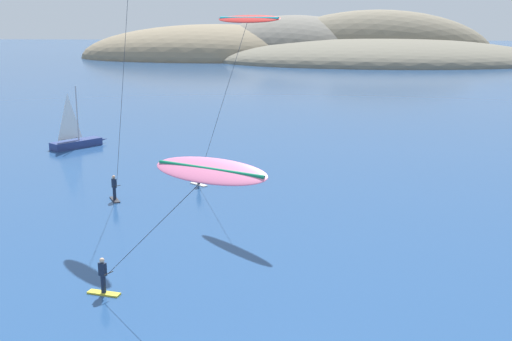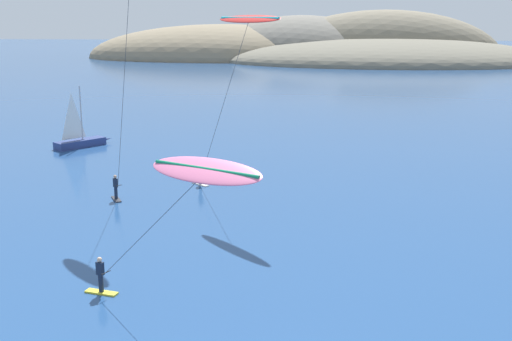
{
  "view_description": "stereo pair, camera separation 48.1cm",
  "coord_description": "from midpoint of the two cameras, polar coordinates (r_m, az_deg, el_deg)",
  "views": [
    {
      "loc": [
        2.91,
        -15.89,
        12.06
      ],
      "look_at": [
        0.11,
        20.03,
        3.27
      ],
      "focal_mm": 45.0,
      "sensor_mm": 36.0,
      "label": 1
    },
    {
      "loc": [
        3.39,
        -15.85,
        12.06
      ],
      "look_at": [
        0.11,
        20.03,
        3.27
      ],
      "focal_mm": 45.0,
      "sensor_mm": 36.0,
      "label": 2
    }
  ],
  "objects": [
    {
      "name": "kitesurfer_magenta",
      "position": [
        39.68,
        -11.78,
        13.72
      ],
      "size": [
        4.77,
        5.06,
        13.83
      ],
      "color": "#2D2D33",
      "rests_on": "ground"
    },
    {
      "name": "sailboat_near",
      "position": [
        62.13,
        -15.68,
        2.6
      ],
      "size": [
        4.45,
        5.26,
        5.7
      ],
      "color": "navy",
      "rests_on": "ground"
    },
    {
      "name": "kitesurfer_pink",
      "position": [
        24.37,
        -5.56,
        -0.91
      ],
      "size": [
        8.57,
        4.8,
        6.8
      ],
      "color": "yellow",
      "rests_on": "ground"
    },
    {
      "name": "headland_island",
      "position": [
        181.35,
        4.93,
        9.84
      ],
      "size": [
        127.52,
        58.83,
        26.74
      ],
      "color": "#7A705B",
      "rests_on": "ground"
    },
    {
      "name": "kitesurfer_red",
      "position": [
        40.89,
        -1.51,
        11.99
      ],
      "size": [
        7.19,
        7.45,
        12.1
      ],
      "color": "silver",
      "rests_on": "ground"
    }
  ]
}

